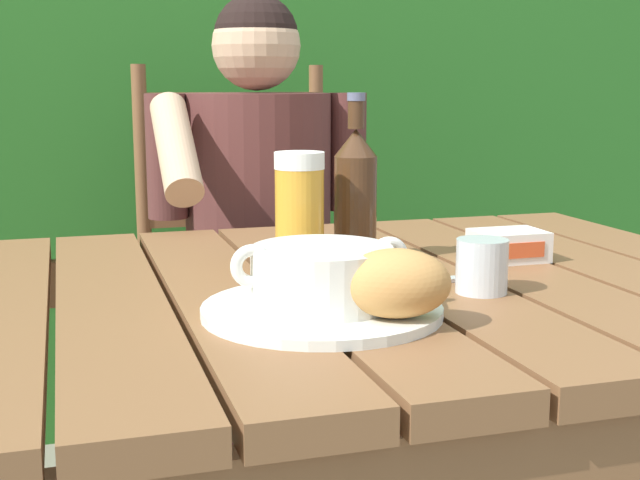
# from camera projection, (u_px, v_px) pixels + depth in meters

# --- Properties ---
(dining_table) EXTENTS (1.29, 0.91, 0.73)m
(dining_table) POSITION_uv_depth(u_px,v_px,m) (326.00, 344.00, 1.18)
(dining_table) COLOR brown
(dining_table) RESTS_ON ground_plane
(chair_near_diner) EXTENTS (0.48, 0.44, 1.04)m
(chair_near_diner) POSITION_uv_depth(u_px,v_px,m) (245.00, 290.00, 2.07)
(chair_near_diner) COLOR brown
(chair_near_diner) RESTS_ON ground_plane
(person_eating) EXTENTS (0.48, 0.47, 1.18)m
(person_eating) POSITION_uv_depth(u_px,v_px,m) (261.00, 222.00, 1.85)
(person_eating) COLOR #582D29
(person_eating) RESTS_ON ground_plane
(serving_plate) EXTENTS (0.28, 0.28, 0.01)m
(serving_plate) POSITION_uv_depth(u_px,v_px,m) (322.00, 310.00, 1.00)
(serving_plate) COLOR white
(serving_plate) RESTS_ON dining_table
(soup_bowl) EXTENTS (0.22, 0.17, 0.08)m
(soup_bowl) POSITION_uv_depth(u_px,v_px,m) (322.00, 275.00, 0.99)
(soup_bowl) COLOR white
(soup_bowl) RESTS_ON serving_plate
(bread_roll) EXTENTS (0.14, 0.12, 0.08)m
(bread_roll) POSITION_uv_depth(u_px,v_px,m) (396.00, 283.00, 0.94)
(bread_roll) COLOR #C58A49
(bread_roll) RESTS_ON serving_plate
(beer_glass) EXTENTS (0.07, 0.07, 0.17)m
(beer_glass) POSITION_uv_depth(u_px,v_px,m) (300.00, 212.00, 1.22)
(beer_glass) COLOR gold
(beer_glass) RESTS_ON dining_table
(beer_bottle) EXTENTS (0.06, 0.06, 0.25)m
(beer_bottle) POSITION_uv_depth(u_px,v_px,m) (355.00, 192.00, 1.28)
(beer_bottle) COLOR #442917
(beer_bottle) RESTS_ON dining_table
(water_glass_small) EXTENTS (0.07, 0.07, 0.07)m
(water_glass_small) POSITION_uv_depth(u_px,v_px,m) (482.00, 266.00, 1.10)
(water_glass_small) COLOR silver
(water_glass_small) RESTS_ON dining_table
(butter_tub) EXTENTS (0.11, 0.08, 0.05)m
(butter_tub) POSITION_uv_depth(u_px,v_px,m) (508.00, 245.00, 1.30)
(butter_tub) COLOR white
(butter_tub) RESTS_ON dining_table
(table_knife) EXTENTS (0.16, 0.04, 0.01)m
(table_knife) POSITION_uv_depth(u_px,v_px,m) (413.00, 283.00, 1.14)
(table_knife) COLOR silver
(table_knife) RESTS_ON dining_table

